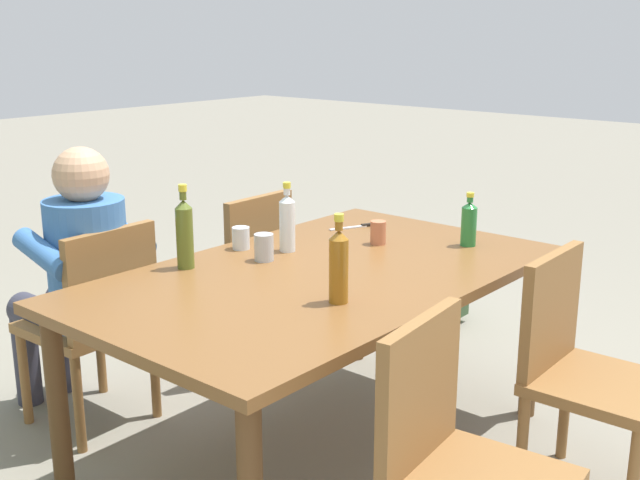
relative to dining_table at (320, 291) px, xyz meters
The scene contains 16 objects.
ground_plane 0.68m from the dining_table, ahead, with size 24.00×24.00×0.00m, color gray.
dining_table is the anchor object (origin of this frame).
chair_far_left 0.96m from the dining_table, 115.81° to the left, with size 0.45×0.45×0.87m.
chair_far_right 0.96m from the dining_table, 63.95° to the left, with size 0.45×0.45×0.87m.
chair_near_left 0.96m from the dining_table, 116.40° to the right, with size 0.48×0.48×0.87m.
chair_near_right 0.96m from the dining_table, 64.18° to the right, with size 0.45×0.45×0.87m.
person_in_white_shirt 1.04m from the dining_table, 113.30° to the left, with size 0.47×0.61×1.18m.
bottle_olive 0.55m from the dining_table, 125.32° to the left, with size 0.06×0.06×0.32m.
bottle_amber 0.40m from the dining_table, 129.49° to the right, with size 0.06×0.06×0.30m.
bottle_green 0.73m from the dining_table, 19.18° to the right, with size 0.06×0.06×0.22m.
bottle_clear 0.36m from the dining_table, 65.79° to the left, with size 0.06×0.06×0.28m.
cup_steel 0.29m from the dining_table, 97.17° to the left, with size 0.08×0.08×0.11m, color #B2B7BC.
cup_terracotta 0.47m from the dining_table, ahead, with size 0.06×0.06×0.10m, color #BC6B47.
cup_glass 0.46m from the dining_table, 86.64° to the left, with size 0.07×0.07×0.09m, color silver.
table_knife 0.69m from the dining_table, 26.03° to the left, with size 0.23×0.12×0.01m.
backpack_by_near_side 1.66m from the dining_table, 15.87° to the left, with size 0.33×0.24×0.45m.
Camera 1 is at (-2.13, -1.81, 1.63)m, focal length 44.51 mm.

